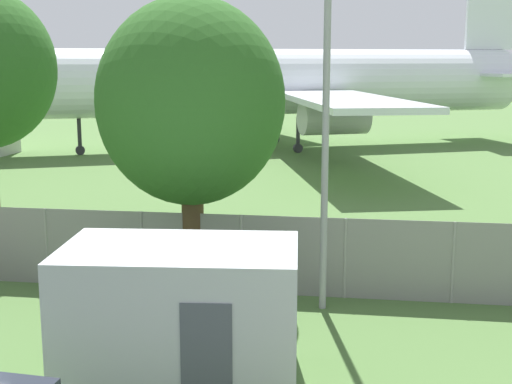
% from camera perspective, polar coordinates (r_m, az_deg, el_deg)
% --- Properties ---
extents(perimeter_fence, '(56.07, 0.07, 1.99)m').
position_cam_1_polar(perimeter_fence, '(18.27, -9.10, -4.62)').
color(perimeter_fence, gray).
rests_on(perimeter_fence, ground).
extents(airplane, '(41.83, 34.16, 12.49)m').
position_cam_1_polar(airplane, '(45.74, 0.90, 8.73)').
color(airplane, white).
rests_on(airplane, ground).
extents(portable_cabin, '(4.35, 2.87, 2.53)m').
position_cam_1_polar(portable_cabin, '(12.95, -6.04, -9.78)').
color(portable_cabin, silver).
rests_on(portable_cabin, ground).
extents(tree_left_of_cabin, '(4.59, 4.59, 7.26)m').
position_cam_1_polar(tree_left_of_cabin, '(17.46, -5.24, 7.14)').
color(tree_left_of_cabin, '#4C3823').
rests_on(tree_left_of_cabin, ground).
extents(light_mast, '(0.44, 0.44, 8.75)m').
position_cam_1_polar(light_mast, '(16.01, 5.66, 8.81)').
color(light_mast, '#99999E').
rests_on(light_mast, ground).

